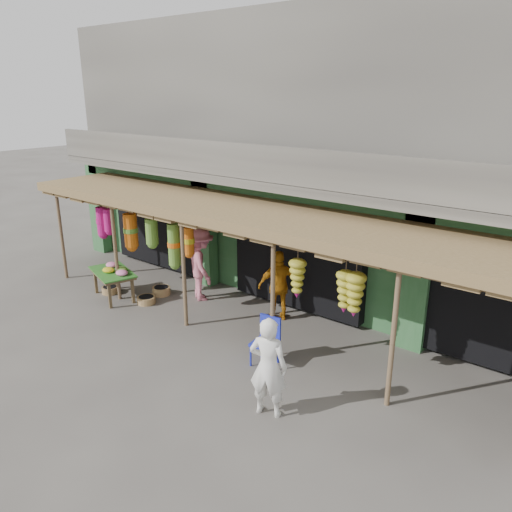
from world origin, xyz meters
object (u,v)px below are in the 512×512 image
Objects in this scene: person_front at (268,367)px; blue_chair at (267,338)px; flower_table at (114,273)px; person_shopper at (201,264)px; person_vendor at (279,286)px.

blue_chair is at bearing -70.98° from person_front.
person_shopper reaches higher than flower_table.
person_front reaches higher than blue_chair.
flower_table is 5.14m from blue_chair.
person_vendor is at bearing 39.91° from flower_table.
flower_table is 6.34m from person_front.
blue_chair is 3.66m from person_shopper.
person_shopper reaches higher than blue_chair.
person_front reaches higher than flower_table.
person_front is 3.70m from person_vendor.
flower_table is at bearing -32.21° from person_front.
flower_table is 2.31m from person_shopper.
blue_chair is 0.51× the size of person_shopper.
person_shopper reaches higher than person_vendor.
person_shopper is at bearing 149.49° from blue_chair.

